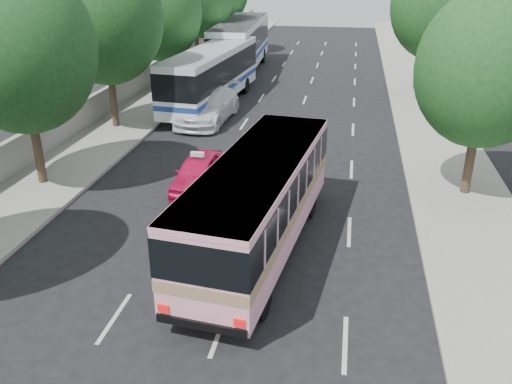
% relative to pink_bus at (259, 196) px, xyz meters
% --- Properties ---
extents(ground, '(120.00, 120.00, 0.00)m').
position_rel_pink_bus_xyz_m(ground, '(-1.30, -2.20, -1.96)').
color(ground, black).
rests_on(ground, ground).
extents(sidewalk_left, '(4.00, 90.00, 0.15)m').
position_rel_pink_bus_xyz_m(sidewalk_left, '(-9.80, 17.80, -1.88)').
color(sidewalk_left, '#9E998E').
rests_on(sidewalk_left, ground).
extents(sidewalk_right, '(4.00, 90.00, 0.12)m').
position_rel_pink_bus_xyz_m(sidewalk_right, '(7.20, 17.80, -1.90)').
color(sidewalk_right, '#9E998E').
rests_on(sidewalk_right, ground).
extents(low_wall, '(0.30, 90.00, 1.50)m').
position_rel_pink_bus_xyz_m(low_wall, '(-11.60, 17.80, -1.06)').
color(low_wall, '#9E998E').
rests_on(low_wall, sidewalk_left).
extents(tree_left_b, '(5.70, 5.70, 8.88)m').
position_rel_pink_bus_xyz_m(tree_left_b, '(-9.72, 3.74, 3.86)').
color(tree_left_b, '#38281E').
rests_on(tree_left_b, ground).
extents(tree_left_c, '(6.00, 6.00, 9.35)m').
position_rel_pink_bus_xyz_m(tree_left_c, '(-9.92, 11.74, 4.17)').
color(tree_left_c, '#38281E').
rests_on(tree_left_c, ground).
extents(tree_left_d, '(5.52, 5.52, 8.60)m').
position_rel_pink_bus_xyz_m(tree_left_d, '(-9.82, 19.74, 3.68)').
color(tree_left_d, '#38281E').
rests_on(tree_left_d, ground).
extents(tree_right_near, '(5.10, 5.10, 7.95)m').
position_rel_pink_bus_xyz_m(tree_right_near, '(7.48, 5.74, 3.25)').
color(tree_right_near, '#38281E').
rests_on(tree_right_near, ground).
extents(tree_right_far, '(6.00, 6.00, 9.35)m').
position_rel_pink_bus_xyz_m(tree_right_far, '(7.78, 21.74, 4.17)').
color(tree_right_far, '#38281E').
rests_on(tree_right_far, ground).
extents(pink_bus, '(3.67, 10.09, 3.15)m').
position_rel_pink_bus_xyz_m(pink_bus, '(0.00, 0.00, 0.00)').
color(pink_bus, '#FCA2B7').
rests_on(pink_bus, ground).
extents(pink_taxi, '(1.63, 4.04, 1.38)m').
position_rel_pink_bus_xyz_m(pink_taxi, '(-3.30, 4.62, -1.27)').
color(pink_taxi, '#D0124B').
rests_on(pink_taxi, ground).
extents(white_pickup, '(2.89, 6.32, 1.79)m').
position_rel_pink_bus_xyz_m(white_pickup, '(-5.34, 14.03, -1.06)').
color(white_pickup, white).
rests_on(white_pickup, ground).
extents(tour_coach_front, '(3.60, 11.89, 3.50)m').
position_rel_pink_bus_xyz_m(tour_coach_front, '(-5.94, 17.36, 0.15)').
color(tour_coach_front, white).
rests_on(tour_coach_front, ground).
extents(tour_coach_rear, '(3.38, 13.34, 3.96)m').
position_rel_pink_bus_xyz_m(tour_coach_rear, '(-6.22, 27.91, 0.43)').
color(tour_coach_rear, white).
rests_on(tour_coach_rear, ground).
extents(taxi_roof_sign, '(0.55, 0.18, 0.18)m').
position_rel_pink_bus_xyz_m(taxi_roof_sign, '(-3.30, 4.62, -0.49)').
color(taxi_roof_sign, silver).
rests_on(taxi_roof_sign, pink_taxi).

